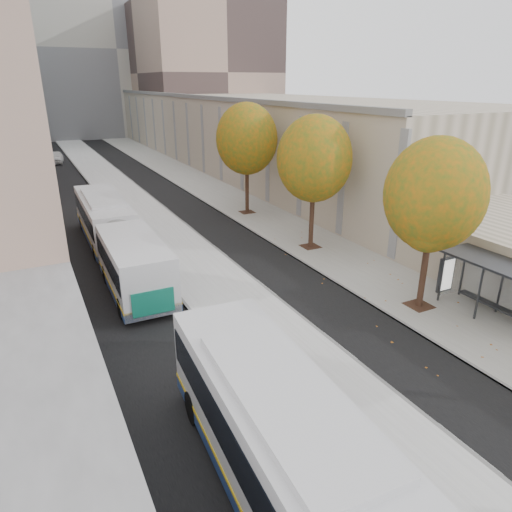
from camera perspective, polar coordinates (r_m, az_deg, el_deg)
bus_platform at (r=37.34m, az=-14.28°, el=5.41°), size 4.25×150.00×0.15m
sidewalk at (r=39.77m, az=-2.96°, el=6.91°), size 4.75×150.00×0.08m
building_tan at (r=69.96m, az=-4.31°, el=16.24°), size 18.00×92.00×8.00m
building_far_block at (r=98.00m, az=-18.12°, el=23.12°), size 30.00×18.00×30.00m
bus_shelter at (r=21.87m, az=27.97°, el=-1.60°), size 1.90×4.40×2.53m
tree_c at (r=20.60m, az=21.43°, el=7.15°), size 4.20×4.20×7.28m
tree_d at (r=27.25m, az=7.30°, el=11.93°), size 4.40×4.40×7.60m
tree_e at (r=34.97m, az=-1.17°, el=14.40°), size 4.60×4.60×7.92m
bus_far at (r=27.12m, az=-17.19°, el=2.56°), size 2.73×16.93×2.82m
distant_car at (r=64.22m, az=-23.79°, el=11.22°), size 2.29×4.50×1.47m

